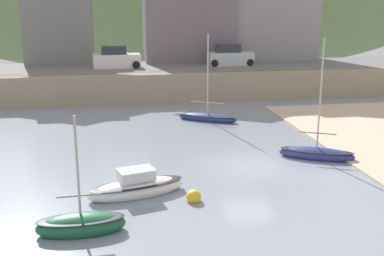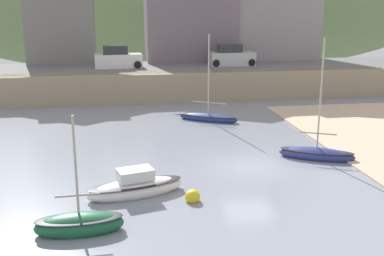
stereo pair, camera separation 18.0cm
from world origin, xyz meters
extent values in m
cube|color=gray|center=(0.00, 0.00, -0.03)|extent=(48.00, 40.00, 0.06)
cube|color=gray|center=(0.00, 17.00, 1.20)|extent=(48.00, 2.40, 2.40)
cube|color=#606060|center=(0.00, 20.70, 2.35)|extent=(48.00, 9.00, 0.10)
ellipsoid|color=#64804D|center=(5.31, 55.20, 6.49)|extent=(80.00, 44.00, 18.53)
cube|color=slate|center=(-11.45, 25.20, 6.09)|extent=(6.18, 4.19, 7.38)
cube|color=slate|center=(0.88, 25.20, 6.41)|extent=(8.68, 4.87, 8.02)
cube|color=gray|center=(9.30, 25.20, 6.86)|extent=(8.91, 4.29, 8.92)
cube|color=gray|center=(12.08, 29.20, 8.11)|extent=(2.80, 2.80, 11.42)
ellipsoid|color=navy|center=(-0.27, 9.62, 0.19)|extent=(4.14, 2.99, 0.69)
ellipsoid|color=black|center=(-0.27, 9.62, 0.38)|extent=(4.06, 2.93, 0.12)
cylinder|color=#B2A893|center=(-0.27, 9.62, 3.24)|extent=(0.09, 0.09, 5.43)
cylinder|color=gray|center=(-0.27, 9.62, 1.28)|extent=(2.17, 1.33, 0.07)
ellipsoid|color=white|center=(-5.83, -2.83, 0.24)|extent=(4.40, 2.37, 0.89)
ellipsoid|color=black|center=(-5.83, -2.83, 0.49)|extent=(4.31, 2.32, 0.12)
cube|color=silver|center=(-5.83, -2.83, 0.92)|extent=(1.66, 1.28, 0.46)
ellipsoid|color=navy|center=(3.74, 0.53, 0.21)|extent=(3.97, 2.71, 0.77)
ellipsoid|color=black|center=(3.74, 0.53, 0.43)|extent=(3.89, 2.66, 0.12)
cylinder|color=#B2A893|center=(3.74, 0.53, 3.43)|extent=(0.09, 0.09, 5.65)
cylinder|color=gray|center=(3.74, 0.53, 1.38)|extent=(1.71, 0.89, 0.07)
ellipsoid|color=#1B5936|center=(-7.94, -5.94, 0.26)|extent=(3.18, 1.33, 0.94)
ellipsoid|color=black|center=(-7.94, -5.94, 0.52)|extent=(3.12, 1.30, 0.12)
cylinder|color=#B2A893|center=(-7.94, -5.94, 2.49)|extent=(0.09, 0.09, 3.53)
cylinder|color=gray|center=(-7.94, -5.94, 1.40)|extent=(1.54, 0.13, 0.07)
cube|color=silver|center=(-6.24, 20.70, 3.00)|extent=(4.20, 1.96, 1.20)
cube|color=#282D33|center=(-6.49, 20.70, 3.95)|extent=(2.19, 1.63, 0.80)
cylinder|color=black|center=(-4.59, 21.50, 2.72)|extent=(0.64, 0.22, 0.64)
cylinder|color=black|center=(-4.59, 19.90, 2.72)|extent=(0.64, 0.22, 0.64)
cylinder|color=black|center=(-7.89, 21.50, 2.72)|extent=(0.64, 0.22, 0.64)
cylinder|color=black|center=(-7.89, 19.90, 2.72)|extent=(0.64, 0.22, 0.64)
cube|color=#B6BAB7|center=(4.08, 20.70, 3.00)|extent=(4.11, 1.71, 1.20)
cube|color=#282D33|center=(3.83, 20.70, 3.95)|extent=(2.10, 1.51, 0.80)
cylinder|color=black|center=(5.73, 21.50, 2.72)|extent=(0.64, 0.22, 0.64)
cylinder|color=black|center=(5.73, 19.90, 2.72)|extent=(0.64, 0.22, 0.64)
cylinder|color=black|center=(2.43, 21.50, 2.72)|extent=(0.64, 0.22, 0.64)
cylinder|color=black|center=(2.43, 19.90, 2.72)|extent=(0.64, 0.22, 0.64)
sphere|color=yellow|center=(-3.55, -3.89, 0.19)|extent=(0.63, 0.63, 0.63)
camera|label=1|loc=(-6.60, -21.66, 7.85)|focal=44.20mm
camera|label=2|loc=(-6.42, -21.69, 7.85)|focal=44.20mm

